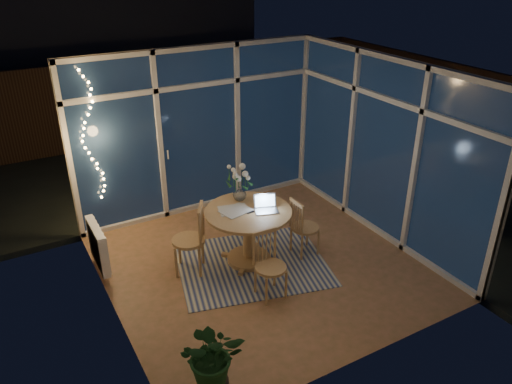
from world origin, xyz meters
TOP-DOWN VIEW (x-y plane):
  - floor at (0.00, 0.00)m, footprint 4.00×4.00m
  - ceiling at (0.00, 0.00)m, footprint 4.00×4.00m
  - wall_back at (0.00, 2.00)m, footprint 4.00×0.04m
  - wall_front at (0.00, -2.00)m, footprint 4.00×0.04m
  - wall_left at (-2.00, 0.00)m, footprint 0.04×4.00m
  - wall_right at (2.00, 0.00)m, footprint 0.04×4.00m
  - window_wall_back at (0.00, 1.96)m, footprint 4.00×0.10m
  - window_wall_right at (1.96, 0.00)m, footprint 0.10×4.00m
  - radiator at (-1.94, 0.90)m, footprint 0.10×0.70m
  - fairy_lights at (-1.65, 1.88)m, footprint 0.24×0.10m
  - garden_patio at (0.50, 5.00)m, footprint 12.00×6.00m
  - garden_fence at (0.00, 5.50)m, footprint 11.00×0.08m
  - neighbour_roof at (0.30, 8.50)m, footprint 7.00×3.00m
  - garden_shrubs at (-0.80, 3.40)m, footprint 0.90×0.90m
  - rug at (-0.12, 0.07)m, footprint 2.28×2.00m
  - dining_table at (-0.12, 0.17)m, footprint 1.39×1.39m
  - chair_left at (-0.90, 0.35)m, footprint 0.62×0.62m
  - chair_right at (0.65, -0.05)m, footprint 0.40×0.40m
  - chair_front at (-0.25, -0.63)m, footprint 0.41×0.41m
  - laptop at (0.08, 0.04)m, footprint 0.37×0.34m
  - flower_vase at (-0.07, 0.49)m, footprint 0.25×0.25m
  - bowl at (0.21, 0.28)m, footprint 0.18×0.18m
  - newspapers at (-0.30, 0.25)m, footprint 0.38×0.29m
  - phone at (-0.12, 0.11)m, footprint 0.11×0.06m
  - potted_plant at (-1.49, -1.65)m, footprint 0.66×0.62m

SIDE VIEW (x-z plane):
  - garden_patio at x=0.50m, z-range -0.11..-0.01m
  - floor at x=0.00m, z-range 0.00..0.00m
  - rug at x=-0.12m, z-range 0.00..0.01m
  - potted_plant at x=-1.49m, z-range 0.00..0.76m
  - dining_table at x=-0.12m, z-range 0.00..0.78m
  - radiator at x=-1.94m, z-range 0.11..0.69m
  - chair_right at x=0.65m, z-range 0.00..0.86m
  - chair_front at x=-0.25m, z-range 0.00..0.87m
  - garden_shrubs at x=-0.80m, z-range 0.00..0.90m
  - chair_left at x=-0.90m, z-range 0.00..0.98m
  - phone at x=-0.12m, z-range 0.78..0.79m
  - newspapers at x=-0.30m, z-range 0.78..0.79m
  - bowl at x=0.21m, z-range 0.78..0.82m
  - flower_vase at x=-0.07m, z-range 0.78..0.99m
  - laptop at x=0.08m, z-range 0.78..1.00m
  - garden_fence at x=0.00m, z-range 0.00..1.80m
  - wall_back at x=0.00m, z-range 0.00..2.60m
  - wall_front at x=0.00m, z-range 0.00..2.60m
  - wall_left at x=-2.00m, z-range 0.00..2.60m
  - wall_right at x=2.00m, z-range 0.00..2.60m
  - window_wall_back at x=0.00m, z-range 0.00..2.60m
  - window_wall_right at x=1.96m, z-range 0.00..2.60m
  - fairy_lights at x=-1.65m, z-range 0.60..2.45m
  - neighbour_roof at x=0.30m, z-range 1.10..3.30m
  - ceiling at x=0.00m, z-range 2.60..2.60m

